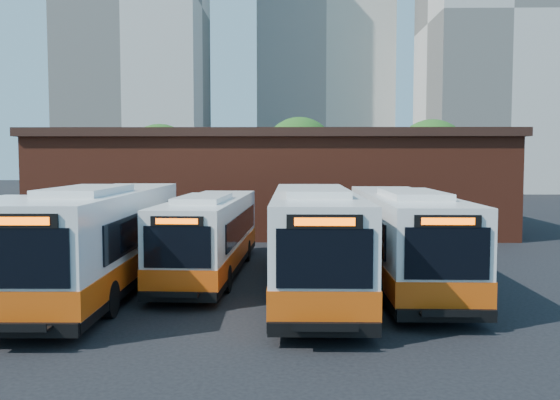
{
  "coord_description": "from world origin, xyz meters",
  "views": [
    {
      "loc": [
        1.02,
        -18.77,
        4.67
      ],
      "look_at": [
        0.66,
        6.71,
        2.89
      ],
      "focal_mm": 38.0,
      "sensor_mm": 36.0,
      "label": 1
    }
  ],
  "objects_px": {
    "bus_mideast": "(314,243)",
    "bus_east": "(404,241)",
    "bus_west": "(103,242)",
    "transit_worker": "(309,292)",
    "bus_midwest": "(210,238)"
  },
  "relations": [
    {
      "from": "bus_mideast",
      "to": "bus_east",
      "type": "relative_size",
      "value": 1.04
    },
    {
      "from": "bus_east",
      "to": "transit_worker",
      "type": "bearing_deg",
      "value": -122.2
    },
    {
      "from": "transit_worker",
      "to": "bus_west",
      "type": "bearing_deg",
      "value": 65.14
    },
    {
      "from": "bus_mideast",
      "to": "transit_worker",
      "type": "relative_size",
      "value": 7.09
    },
    {
      "from": "bus_mideast",
      "to": "transit_worker",
      "type": "distance_m",
      "value": 4.72
    },
    {
      "from": "bus_midwest",
      "to": "bus_mideast",
      "type": "relative_size",
      "value": 0.88
    },
    {
      "from": "transit_worker",
      "to": "bus_mideast",
      "type": "bearing_deg",
      "value": 3.37
    },
    {
      "from": "bus_midwest",
      "to": "bus_east",
      "type": "xyz_separation_m",
      "value": [
        7.46,
        -1.68,
        0.13
      ]
    },
    {
      "from": "bus_west",
      "to": "bus_mideast",
      "type": "distance_m",
      "value": 7.48
    },
    {
      "from": "bus_west",
      "to": "transit_worker",
      "type": "bearing_deg",
      "value": -32.95
    },
    {
      "from": "bus_west",
      "to": "bus_midwest",
      "type": "xyz_separation_m",
      "value": [
        3.41,
        2.93,
        -0.22
      ]
    },
    {
      "from": "bus_west",
      "to": "bus_east",
      "type": "xyz_separation_m",
      "value": [
        10.87,
        1.25,
        -0.08
      ]
    },
    {
      "from": "bus_west",
      "to": "transit_worker",
      "type": "height_order",
      "value": "bus_west"
    },
    {
      "from": "bus_midwest",
      "to": "transit_worker",
      "type": "distance_m",
      "value": 8.36
    },
    {
      "from": "bus_midwest",
      "to": "bus_west",
      "type": "bearing_deg",
      "value": -136.93
    }
  ]
}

